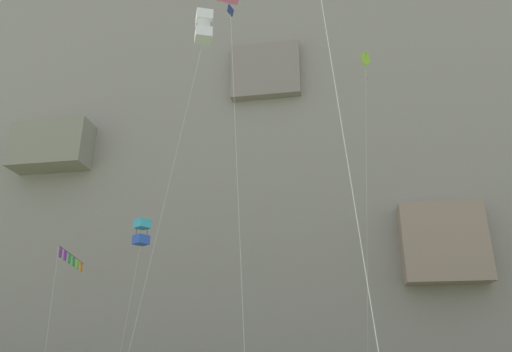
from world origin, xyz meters
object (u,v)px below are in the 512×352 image
(kite_banner_far_right, at_px, (71,262))
(kite_delta_far_left, at_px, (237,19))
(kite_box_upper_mid, at_px, (204,27))
(kite_box_near_cliff, at_px, (142,232))
(kite_diamond_low_right, at_px, (366,76))

(kite_banner_far_right, distance_m, kite_delta_far_left, 20.13)
(kite_banner_far_right, distance_m, kite_box_upper_mid, 18.18)
(kite_box_near_cliff, height_order, kite_diamond_low_right, kite_diamond_low_right)
(kite_banner_far_right, relative_size, kite_diamond_low_right, 0.38)
(kite_box_near_cliff, bearing_deg, kite_box_upper_mid, -50.61)
(kite_box_near_cliff, bearing_deg, kite_banner_far_right, -148.89)
(kite_banner_far_right, xyz_separation_m, kite_diamond_low_right, (21.05, 3.75, 14.99))
(kite_diamond_low_right, bearing_deg, kite_delta_far_left, -115.92)
(kite_banner_far_right, height_order, kite_delta_far_left, kite_delta_far_left)
(kite_box_upper_mid, bearing_deg, kite_box_near_cliff, 129.39)
(kite_banner_far_right, xyz_separation_m, kite_delta_far_left, (13.73, -11.33, 9.40))
(kite_box_upper_mid, bearing_deg, kite_diamond_low_right, 40.09)
(kite_diamond_low_right, xyz_separation_m, kite_box_upper_mid, (-10.82, -9.11, -0.95))
(kite_box_upper_mid, distance_m, kite_delta_far_left, 8.33)
(kite_box_near_cliff, xyz_separation_m, kite_delta_far_left, (9.83, -13.68, 6.85))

